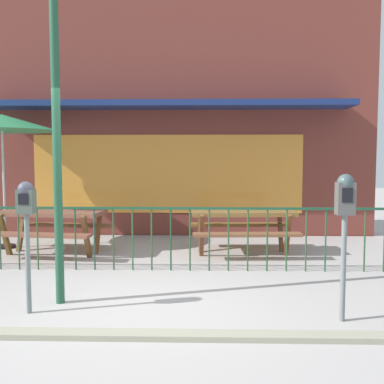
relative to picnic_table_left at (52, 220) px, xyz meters
The scene contains 10 objects.
ground 3.46m from the picnic_table_left, 56.35° to the right, with size 40.00×40.00×0.00m, color #ADA5A3.
pub_storefront 3.58m from the picnic_table_left, 49.39° to the left, with size 8.99×1.37×5.46m.
patio_fence_front 2.17m from the picnic_table_left, 29.84° to the right, with size 7.58×0.04×0.97m.
picnic_table_left is the anchor object (origin of this frame).
picnic_table_right 3.37m from the picnic_table_left, ahead, with size 1.87×1.45×0.79m.
patio_umbrella 2.12m from the picnic_table_left, 153.49° to the left, with size 2.09×2.09×2.51m.
parking_meter_near 5.21m from the picnic_table_left, 37.10° to the right, with size 0.18×0.17×1.55m.
parking_meter_far 3.11m from the picnic_table_left, 75.92° to the right, with size 0.18×0.17×1.46m.
street_lamp 3.38m from the picnic_table_left, 69.49° to the right, with size 0.28×0.28×3.84m.
curb_edge 4.13m from the picnic_table_left, 62.49° to the right, with size 12.59×0.20×0.11m, color #9B9781.
Camera 1 is at (0.79, -4.90, 1.72)m, focal length 41.77 mm.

